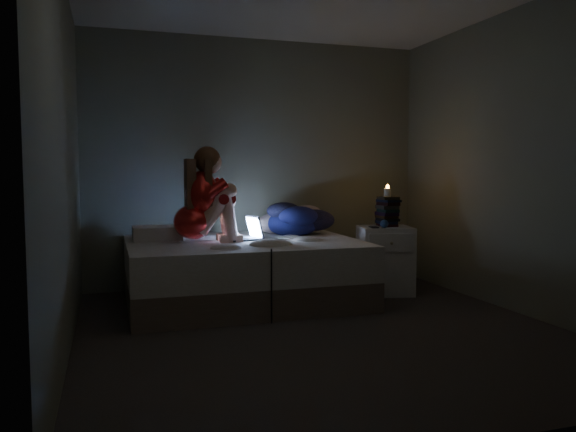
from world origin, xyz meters
name	(u,v)px	position (x,y,z in m)	size (l,w,h in m)	color
floor	(321,331)	(0.00, 0.00, -0.01)	(3.60, 3.80, 0.02)	#2D2927
wall_back	(258,163)	(0.00, 1.91, 1.30)	(3.60, 0.02, 2.60)	slate
wall_front	(483,151)	(0.00, -1.91, 1.30)	(3.60, 0.02, 2.60)	slate
wall_left	(63,158)	(-1.81, 0.00, 1.30)	(0.02, 3.80, 2.60)	slate
wall_right	(522,161)	(1.81, 0.00, 1.30)	(0.02, 3.80, 2.60)	slate
bed	(244,271)	(-0.35, 1.10, 0.29)	(2.09, 1.57, 0.58)	#B5AEA0
pillow	(157,233)	(-1.11, 1.38, 0.64)	(0.44, 0.31, 0.13)	white
woman	(193,194)	(-0.81, 1.10, 1.01)	(0.54, 0.35, 0.87)	#9F1010
laptop	(242,228)	(-0.36, 1.12, 0.69)	(0.33, 0.23, 0.23)	black
clothes_pile	(293,218)	(0.24, 1.43, 0.75)	(0.57, 0.45, 0.34)	navy
nightstand	(385,260)	(1.07, 1.04, 0.33)	(0.50, 0.44, 0.67)	beige
book_stack	(387,211)	(1.11, 1.08, 0.82)	(0.19, 0.25, 0.30)	black
candle	(388,192)	(1.11, 1.08, 1.01)	(0.07, 0.07, 0.08)	beige
phone	(377,227)	(0.93, 0.95, 0.67)	(0.07, 0.14, 0.01)	black
blue_orb	(387,224)	(1.03, 0.91, 0.71)	(0.08, 0.08, 0.08)	navy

